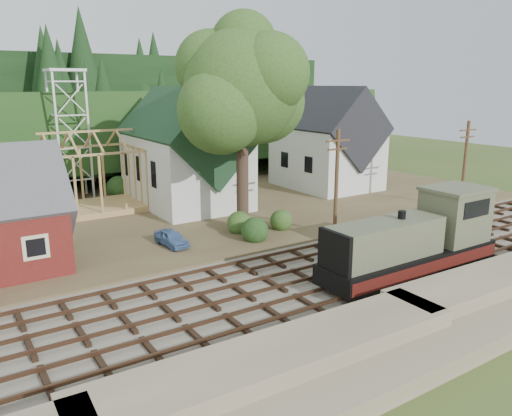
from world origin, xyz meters
TOP-DOWN VIEW (x-y plane):
  - ground at (0.00, 0.00)m, footprint 140.00×140.00m
  - embankment at (0.00, -8.50)m, footprint 64.00×5.00m
  - railroad_bed at (0.00, 0.00)m, footprint 64.00×11.00m
  - village_flat at (0.00, 18.00)m, footprint 64.00×26.00m
  - hillside at (0.00, 42.00)m, footprint 70.00×28.96m
  - ridge at (0.00, 58.00)m, footprint 80.00×20.00m
  - church at (2.00, 19.68)m, footprint 8.40×15.17m
  - farmhouse at (18.00, 19.00)m, footprint 8.40×10.80m
  - timber_frame at (-6.00, 22.00)m, footprint 8.20×6.20m
  - lattice_tower at (-6.00, 28.00)m, footprint 3.20×3.20m
  - big_tree at (2.17, 10.08)m, footprint 10.90×8.40m
  - telegraph_pole_near at (7.00, 5.20)m, footprint 2.20×0.28m
  - telegraph_pole_far at (22.00, 5.20)m, footprint 2.20×0.28m
  - locomotive at (5.99, -3.00)m, footprint 12.10×3.03m
  - car_blue at (-4.16, 9.30)m, footprint 1.60×3.37m
  - car_red at (22.76, 20.12)m, footprint 4.27×2.51m

SIDE VIEW (x-z plane):
  - ground at x=0.00m, z-range 0.00..0.00m
  - embankment at x=0.00m, z-range -0.80..0.80m
  - hillside at x=0.00m, z-range -6.37..6.37m
  - ridge at x=0.00m, z-range -6.00..6.00m
  - railroad_bed at x=0.00m, z-range 0.00..0.16m
  - village_flat at x=0.00m, z-range 0.00..0.30m
  - car_blue at x=-4.16m, z-range 0.30..1.41m
  - car_red at x=22.76m, z-range 0.30..1.42m
  - locomotive at x=5.99m, z-range -0.28..4.56m
  - timber_frame at x=-6.00m, z-range -0.23..6.76m
  - telegraph_pole_near at x=7.00m, z-range 0.25..8.25m
  - telegraph_pole_far at x=22.00m, z-range 0.25..8.25m
  - farmhouse at x=18.00m, z-range -0.43..10.17m
  - church at x=2.00m, z-range -1.32..11.68m
  - lattice_tower at x=-6.00m, z-range 3.97..16.10m
  - big_tree at x=2.17m, z-range 2.87..17.57m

